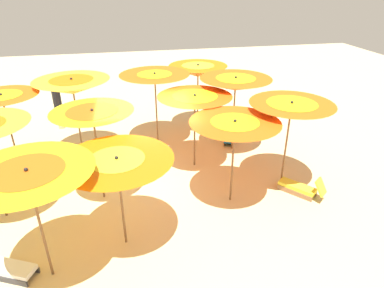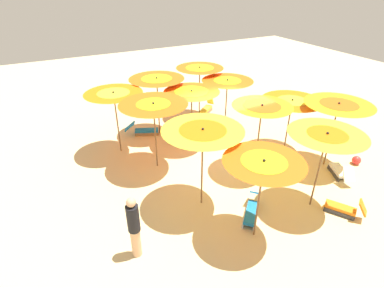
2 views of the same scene
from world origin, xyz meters
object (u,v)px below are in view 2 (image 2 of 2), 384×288
lounger_3 (344,208)px  lounger_4 (341,171)px  beach_umbrella_8 (203,137)px  beach_umbrella_6 (292,105)px  beach_umbrella_0 (200,71)px  beach_umbrella_3 (227,84)px  lounger_0 (252,210)px  lounger_2 (206,108)px  beach_ball (356,160)px  beach_umbrella_4 (192,96)px  beach_umbrella_10 (326,139)px  beachgoer_0 (134,226)px  beach_umbrella_7 (262,111)px  beach_umbrella_5 (154,108)px  lounger_1 (144,130)px  beach_umbrella_2 (114,98)px  beach_umbrella_9 (338,110)px  beach_umbrella_1 (157,83)px

lounger_3 → lounger_4: (-1.46, -1.33, 0.01)m
beach_umbrella_8 → beach_umbrella_6: bearing=-164.2°
beach_umbrella_0 → beach_umbrella_3: size_ratio=1.08×
beach_umbrella_8 → lounger_0: beach_umbrella_8 is taller
lounger_2 → beach_ball: size_ratio=3.66×
beach_umbrella_4 → beach_umbrella_10: size_ratio=0.92×
lounger_3 → beachgoer_0: size_ratio=0.61×
beach_umbrella_3 → beach_umbrella_6: 2.93m
beach_umbrella_7 → beach_ball: beach_umbrella_7 is taller
beach_umbrella_5 → lounger_1: beach_umbrella_5 is taller
lounger_3 → lounger_4: lounger_4 is taller
beach_umbrella_8 → lounger_4: size_ratio=2.10×
beach_umbrella_2 → beach_umbrella_10: (-4.25, 5.77, 0.06)m
beach_umbrella_5 → beach_umbrella_10: size_ratio=1.00×
beach_umbrella_6 → beach_umbrella_7: size_ratio=0.90×
beach_umbrella_7 → lounger_3: bearing=105.6°
beach_umbrella_3 → beach_umbrella_8: beach_umbrella_8 is taller
beach_umbrella_6 → beach_umbrella_7: beach_umbrella_7 is taller
beach_umbrella_4 → lounger_1: size_ratio=1.60×
beach_umbrella_7 → lounger_4: size_ratio=2.04×
lounger_0 → beach_ball: bearing=140.1°
lounger_3 → beach_umbrella_10: bearing=4.4°
lounger_2 → lounger_3: 8.24m
beach_umbrella_2 → beach_ball: bearing=146.7°
beach_umbrella_0 → beach_umbrella_6: (-1.47, 4.37, -0.34)m
beach_umbrella_6 → beach_umbrella_2: bearing=-26.7°
beach_umbrella_9 → beach_ball: (-1.05, 0.53, -2.01)m
beach_umbrella_1 → beach_umbrella_10: (-2.30, 6.53, 0.02)m
beach_umbrella_2 → beach_ball: size_ratio=7.78×
beach_umbrella_5 → beach_umbrella_9: 6.14m
lounger_2 → lounger_0: bearing=31.5°
beach_umbrella_4 → beach_umbrella_9: 5.14m
beach_umbrella_9 → lounger_2: (1.52, -6.10, -1.97)m
beachgoer_0 → beach_umbrella_8: bearing=128.2°
lounger_0 → lounger_3: bearing=109.5°
beach_umbrella_2 → beach_umbrella_7: beach_umbrella_7 is taller
beach_umbrella_5 → beach_umbrella_6: bearing=165.5°
beach_umbrella_7 → beachgoer_0: (4.97, 1.71, -1.30)m
beach_umbrella_3 → beach_umbrella_8: bearing=49.6°
beach_umbrella_0 → beach_umbrella_2: beach_umbrella_2 is taller
beach_umbrella_1 → beach_umbrella_2: beach_umbrella_1 is taller
beach_umbrella_7 → beach_umbrella_8: beach_umbrella_8 is taller
beach_umbrella_9 → beach_ball: 2.33m
beach_umbrella_9 → beach_ball: bearing=153.2°
lounger_1 → beach_ball: 8.46m
lounger_0 → lounger_1: 6.33m
lounger_0 → lounger_2: bearing=-154.3°
lounger_1 → beach_ball: lounger_1 is taller
beach_umbrella_0 → beach_umbrella_4: bearing=54.9°
beach_umbrella_4 → beach_umbrella_5: 2.11m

